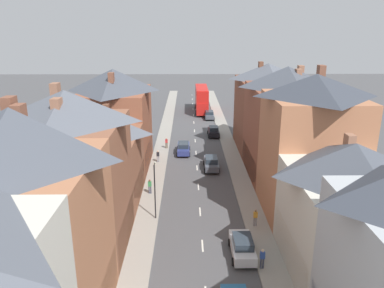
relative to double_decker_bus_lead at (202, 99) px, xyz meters
name	(u,v)px	position (x,y,z in m)	size (l,w,h in m)	color
pavement_left	(162,148)	(-6.89, -25.18, -2.75)	(2.20, 104.00, 0.14)	gray
pavement_right	(230,148)	(3.31, -25.18, -2.75)	(2.20, 104.00, 0.14)	gray
centre_line_dashes	(196,153)	(-1.79, -27.18, -2.81)	(0.14, 97.80, 0.01)	silver
terrace_row_left	(68,183)	(-11.98, -52.28, 3.41)	(8.00, 48.37, 13.72)	beige
terrace_row_right	(316,160)	(8.40, -47.23, 3.30)	(8.00, 56.39, 14.00)	silver
double_decker_bus_lead	(202,99)	(0.00, 0.00, 0.00)	(2.74, 10.80, 5.30)	red
car_near_blue	(209,115)	(1.31, -6.34, -2.01)	(1.90, 4.16, 1.61)	#4C515B
car_near_silver	(211,163)	(0.01, -33.59, -1.98)	(1.90, 4.58, 1.67)	#4C515B
car_parked_right_a	(242,246)	(1.31, -52.60, -1.97)	(1.90, 4.29, 1.67)	silver
car_mid_black	(184,148)	(-3.59, -27.41, -1.98)	(1.90, 4.59, 1.66)	navy
car_far_grey	(214,131)	(1.31, -18.53, -1.97)	(1.90, 3.94, 1.68)	black
pedestrian_near_right	(262,258)	(2.53, -54.44, -1.78)	(0.36, 0.22, 1.61)	#3D4256
pedestrian_mid_left	(255,217)	(3.10, -48.20, -1.78)	(0.36, 0.22, 1.61)	gray
pedestrian_mid_right	(150,186)	(-7.10, -41.16, -1.78)	(0.36, 0.22, 1.61)	#3D4256
pedestrian_far_left	(158,156)	(-6.96, -31.30, -1.78)	(0.36, 0.22, 1.61)	gray
pedestrian_far_right	(166,142)	(-6.14, -25.37, -1.78)	(0.36, 0.22, 1.61)	brown
street_lamp	(155,187)	(-6.04, -46.52, 0.43)	(0.20, 1.12, 5.50)	black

